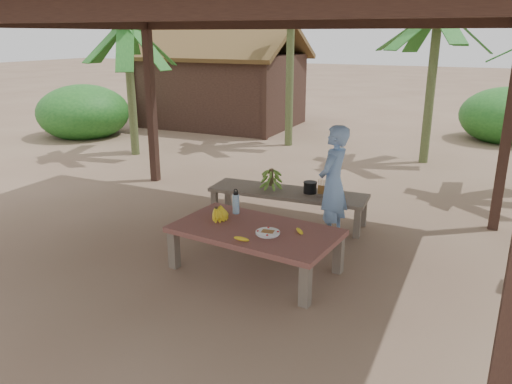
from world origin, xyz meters
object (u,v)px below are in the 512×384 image
at_px(bench, 288,195).
at_px(water_flask, 236,203).
at_px(woman, 333,184).
at_px(work_table, 255,234).
at_px(ripe_banana_bunch, 216,212).
at_px(plate, 268,233).
at_px(cooking_pot, 310,188).

relative_size(bench, water_flask, 7.30).
bearing_deg(woman, bench, -107.78).
bearing_deg(bench, work_table, -84.50).
xyz_separation_m(ripe_banana_bunch, plate, (0.73, -0.18, -0.06)).
xyz_separation_m(ripe_banana_bunch, cooking_pot, (0.60, 1.55, -0.05)).
distance_m(cooking_pot, woman, 0.62).
height_order(bench, water_flask, water_flask).
bearing_deg(woman, plate, -6.24).
xyz_separation_m(work_table, cooking_pot, (0.07, 1.62, 0.09)).
relative_size(water_flask, cooking_pot, 1.71).
distance_m(bench, plate, 1.74).
height_order(ripe_banana_bunch, water_flask, water_flask).
distance_m(work_table, cooking_pot, 1.63).
height_order(plate, cooking_pot, cooking_pot).
xyz_separation_m(water_flask, cooking_pot, (0.49, 1.28, -0.10)).
bearing_deg(ripe_banana_bunch, plate, -13.65).
distance_m(water_flask, woman, 1.29).
bearing_deg(cooking_pot, work_table, -92.44).
bearing_deg(water_flask, ripe_banana_bunch, -113.67).
xyz_separation_m(bench, ripe_banana_bunch, (-0.29, -1.50, 0.19)).
height_order(ripe_banana_bunch, plate, ripe_banana_bunch).
bearing_deg(bench, woman, -27.59).
xyz_separation_m(ripe_banana_bunch, woman, (1.03, 1.16, 0.16)).
bearing_deg(bench, plate, -78.64).
bearing_deg(work_table, cooking_pot, 93.63).
height_order(work_table, bench, work_table).
bearing_deg(ripe_banana_bunch, woman, 48.42).
distance_m(bench, woman, 0.89).
distance_m(work_table, ripe_banana_bunch, 0.56).
distance_m(work_table, woman, 1.37).
xyz_separation_m(bench, plate, (0.44, -1.68, 0.12)).
xyz_separation_m(work_table, bench, (-0.24, 1.58, -0.04)).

